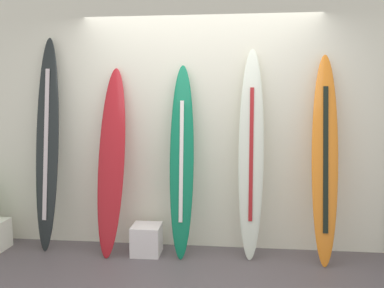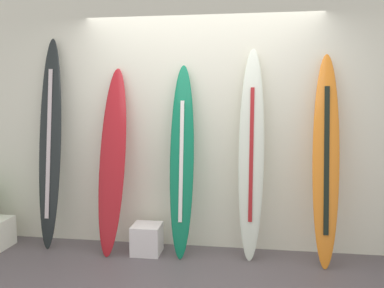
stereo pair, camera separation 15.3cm
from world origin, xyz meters
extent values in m
cube|color=white|center=(0.00, 1.30, 1.40)|extent=(7.20, 0.20, 2.80)
ellipsoid|color=#202525|center=(-1.63, 0.99, 1.14)|extent=(0.28, 0.36, 2.28)
cube|color=silver|center=(-1.63, 0.96, 1.15)|extent=(0.06, 0.21, 1.60)
cone|color=black|center=(-1.63, 0.92, 0.20)|extent=(0.07, 0.08, 0.11)
ellipsoid|color=#B01B23|center=(-0.91, 0.94, 0.98)|extent=(0.31, 0.50, 1.96)
ellipsoid|color=#10744E|center=(-0.17, 0.96, 0.99)|extent=(0.26, 0.42, 1.98)
cube|color=white|center=(-0.17, 0.92, 1.00)|extent=(0.05, 0.22, 1.22)
ellipsoid|color=silver|center=(0.54, 0.99, 1.07)|extent=(0.26, 0.35, 2.14)
cube|color=#A81D20|center=(0.54, 0.96, 1.07)|extent=(0.04, 0.19, 1.34)
cone|color=black|center=(0.54, 0.91, 0.19)|extent=(0.07, 0.08, 0.11)
ellipsoid|color=orange|center=(1.26, 0.94, 1.04)|extent=(0.27, 0.45, 2.08)
cube|color=black|center=(1.26, 0.91, 1.04)|extent=(0.06, 0.27, 1.42)
cone|color=black|center=(1.26, 0.83, 0.18)|extent=(0.07, 0.09, 0.11)
cube|color=white|center=(-0.54, 0.92, 0.15)|extent=(0.30, 0.30, 0.31)
camera|label=1|loc=(0.36, -3.04, 1.64)|focal=37.11mm
camera|label=2|loc=(0.51, -3.02, 1.64)|focal=37.11mm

